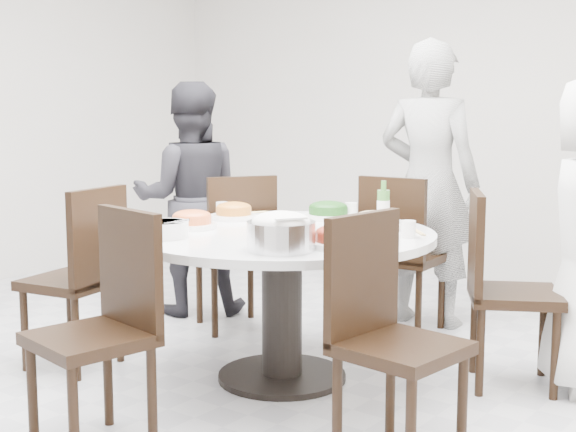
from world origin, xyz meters
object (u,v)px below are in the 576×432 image
Objects in this scene: chair_ne at (515,290)px; chair_s at (90,333)px; chair_nw at (233,251)px; soup_bowl at (162,229)px; chair_se at (401,342)px; chair_sw at (71,277)px; dining_table at (282,306)px; rice_bowl at (281,236)px; diner_left at (189,199)px; diner_middle at (429,184)px; chair_n at (405,254)px; beverage_bottle at (383,202)px.

chair_ne is 2.01m from chair_s.
chair_nw is 1.19m from soup_bowl.
chair_sw is at bearing 97.57° from chair_se.
chair_s is (-0.10, -1.10, 0.10)m from dining_table.
dining_table is at bearing 106.20° from chair_sw.
chair_s is at bearing -121.03° from rice_bowl.
chair_nw is at bearing 114.81° from soup_bowl.
chair_s is at bearing 54.31° from chair_nw.
diner_left is at bearing 133.62° from chair_s.
chair_ne is 1.23m from diner_middle.
chair_se is at bearing 0.64° from soup_bowl.
dining_table is 0.85× the size of diner_middle.
chair_s is 2.15m from diner_left.
chair_nw is 0.54× the size of diner_middle.
chair_n is (0.06, 1.13, 0.10)m from dining_table.
diner_left is 1.93m from rice_bowl.
chair_se reaches higher than rice_bowl.
dining_table is at bearing -116.48° from beverage_bottle.
chair_n and chair_sw have the same top height.
beverage_bottle is (-0.06, 0.94, 0.05)m from rice_bowl.
chair_ne is 3.88× the size of soup_bowl.
rice_bowl is (0.26, -1.55, 0.34)m from chair_n.
chair_s is 1.00× the size of chair_se.
diner_middle is at bearing 139.60° from chair_sw.
chair_sw is 1.24m from diner_left.
diner_middle reaches higher than chair_ne.
chair_ne is 0.63× the size of diner_left.
rice_bowl is at bearing 83.32° from chair_sw.
chair_s is 0.54× the size of diner_middle.
diner_left is at bearing 146.01° from rice_bowl.
dining_table is 0.68m from rice_bowl.
beverage_bottle reaches higher than rice_bowl.
diner_middle is 1.54m from diner_left.
chair_s is (0.89, -0.60, 0.00)m from chair_sw.
chair_n is 1.82m from chair_se.
chair_s is 3.25× the size of rice_bowl.
chair_sw is (-1.05, -1.64, 0.00)m from chair_n.
chair_nw is 3.25× the size of rice_bowl.
chair_s is at bearing 119.33° from chair_ne.
chair_nw is 1.27m from diner_middle.
chair_nw is 1.00× the size of chair_s.
beverage_bottle is at bearing 87.35° from chair_s.
diner_middle is at bearing 77.48° from soup_bowl.
diner_middle reaches higher than chair_nw.
beverage_bottle is (0.18, -0.85, -0.02)m from diner_middle.
chair_nw is 1.00× the size of chair_sw.
beverage_bottle is at bearing 95.09° from diner_middle.
chair_n is 3.88× the size of soup_bowl.
rice_bowl is at bearing 68.80° from chair_s.
beverage_bottle is (1.54, -0.14, 0.11)m from diner_left.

